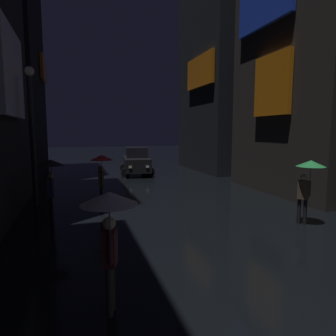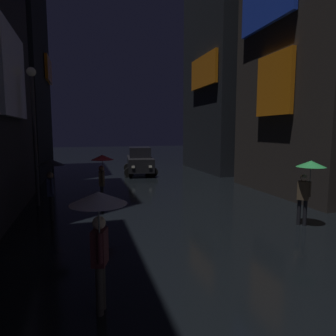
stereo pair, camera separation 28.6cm
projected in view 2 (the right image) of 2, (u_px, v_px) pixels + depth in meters
The scene contains 9 objects.
building_left_far at pixel (6, 5), 18.89m from camera, with size 4.25×8.51×21.87m.
building_right_mid at pixel (314, 4), 13.99m from camera, with size 4.25×7.13×17.89m.
building_right_far at pixel (225, 8), 22.38m from camera, with size 4.25×7.59×24.44m.
pedestrian_near_crossing_clear at pixel (99, 219), 4.76m from camera, with size 0.90×0.90×2.12m.
pedestrian_foreground_left_black at pixel (51, 172), 10.04m from camera, with size 0.90×0.90×2.12m.
pedestrian_foreground_right_red at pixel (102, 166), 11.90m from camera, with size 0.90×0.90×2.12m.
pedestrian_far_right_green at pixel (308, 175), 9.53m from camera, with size 0.90×0.90×2.12m.
car_distant at pixel (140, 161), 21.19m from camera, with size 2.59×4.30×1.92m.
streetlamp_left_far at pixel (34, 121), 11.91m from camera, with size 0.36×0.36×5.53m.
Camera 2 is at (-3.18, 0.21, 3.05)m, focal length 32.00 mm.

